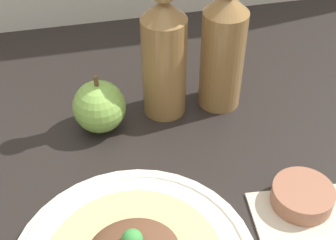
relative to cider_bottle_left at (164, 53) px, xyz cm
name	(u,v)px	position (x,y,z in cm)	size (l,w,h in cm)	color
ground_plane	(191,211)	(-0.69, -20.36, -13.03)	(180.00, 110.00, 4.00)	black
cider_bottle_left	(164,53)	(0.00, 0.00, 0.00)	(7.06, 7.06, 28.77)	olive
cider_bottle_right	(223,46)	(9.48, 0.00, 0.00)	(7.06, 7.06, 28.77)	olive
apple	(99,107)	(-10.82, -2.22, -6.88)	(8.30, 8.30, 9.89)	#84B74C
napkin	(311,222)	(13.60, -27.20, -10.63)	(15.65, 12.92, 0.80)	beige
dipping_bowl	(302,197)	(13.63, -23.87, -9.52)	(8.26, 8.26, 3.03)	#996047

